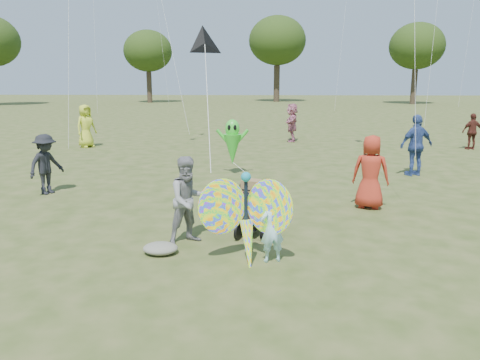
% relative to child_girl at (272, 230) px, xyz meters
% --- Properties ---
extents(ground, '(160.00, 160.00, 0.00)m').
position_rel_child_girl_xyz_m(ground, '(-0.38, -0.24, -0.55)').
color(ground, '#51592B').
rests_on(ground, ground).
extents(child_girl, '(0.46, 0.37, 1.10)m').
position_rel_child_girl_xyz_m(child_girl, '(0.00, 0.00, 0.00)').
color(child_girl, '#A6E1EB').
rests_on(child_girl, ground).
extents(adult_man, '(0.99, 0.95, 1.61)m').
position_rel_child_girl_xyz_m(adult_man, '(-1.50, 0.85, 0.25)').
color(adult_man, gray).
rests_on(adult_man, ground).
extents(grey_bag, '(0.61, 0.50, 0.19)m').
position_rel_child_girl_xyz_m(grey_bag, '(-1.91, 0.25, -0.45)').
color(grey_bag, slate).
rests_on(grey_bag, ground).
extents(crowd_a, '(0.96, 0.77, 1.71)m').
position_rel_child_girl_xyz_m(crowd_a, '(2.33, 3.39, 0.31)').
color(crowd_a, '#AB2C1B').
rests_on(crowd_a, ground).
extents(crowd_b, '(0.97, 1.17, 1.57)m').
position_rel_child_girl_xyz_m(crowd_b, '(-5.78, 4.38, 0.23)').
color(crowd_b, black).
rests_on(crowd_b, ground).
extents(crowd_c, '(1.20, 0.81, 1.90)m').
position_rel_child_girl_xyz_m(crowd_c, '(4.57, 7.24, 0.40)').
color(crowd_c, '#314886').
rests_on(crowd_c, ground).
extents(crowd_g, '(1.00, 1.09, 1.86)m').
position_rel_child_girl_xyz_m(crowd_g, '(-7.88, 12.80, 0.38)').
color(crowd_g, '#C4D131').
rests_on(crowd_g, ground).
extents(crowd_h, '(0.95, 0.53, 1.53)m').
position_rel_child_girl_xyz_m(crowd_h, '(8.72, 12.94, 0.22)').
color(crowd_h, '#4E221A').
rests_on(crowd_h, ground).
extents(crowd_j, '(0.68, 1.73, 1.82)m').
position_rel_child_girl_xyz_m(crowd_j, '(1.23, 15.17, 0.36)').
color(crowd_j, '#B7687F').
rests_on(crowd_j, ground).
extents(jogging_stroller, '(0.75, 1.14, 1.09)m').
position_rel_child_girl_xyz_m(jogging_stroller, '(-0.37, 1.43, 0.06)').
color(jogging_stroller, black).
rests_on(jogging_stroller, ground).
extents(butterfly_kite, '(1.74, 0.75, 1.72)m').
position_rel_child_girl_xyz_m(butterfly_kite, '(-0.41, -0.09, 0.21)').
color(butterfly_kite, '#F54726').
rests_on(butterfly_kite, ground).
extents(delta_kite_rig, '(0.89, 2.60, 2.83)m').
position_rel_child_girl_xyz_m(delta_kite_rig, '(-1.44, 3.21, 3.13)').
color(delta_kite_rig, black).
rests_on(delta_kite_rig, ground).
extents(alien_kite, '(1.12, 0.69, 1.74)m').
position_rel_child_girl_xyz_m(alien_kite, '(-1.10, 7.11, 0.42)').
color(alien_kite, green).
rests_on(alien_kite, ground).
extents(tree_line, '(91.78, 33.60, 10.79)m').
position_rel_child_girl_xyz_m(tree_line, '(3.28, 44.75, 6.31)').
color(tree_line, '#3A2D21').
rests_on(tree_line, ground).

